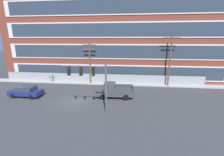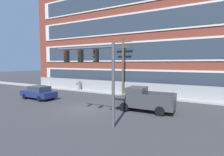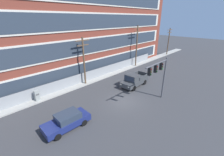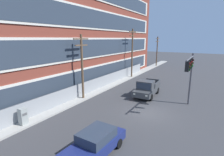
# 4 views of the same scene
# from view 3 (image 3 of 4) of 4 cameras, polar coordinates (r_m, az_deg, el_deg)

# --- Properties ---
(ground_plane) EXTENTS (160.00, 160.00, 0.00)m
(ground_plane) POSITION_cam_3_polar(r_m,az_deg,el_deg) (19.79, 4.46, -8.93)
(ground_plane) COLOR #38383A
(sidewalk_building_side) EXTENTS (80.00, 1.81, 0.16)m
(sidewalk_building_side) POSITION_cam_3_polar(r_m,az_deg,el_deg) (25.29, -10.40, -1.87)
(sidewalk_building_side) COLOR #9E9B93
(sidewalk_building_side) RESTS_ON ground
(brick_mill_building) EXTENTS (44.18, 9.98, 19.20)m
(brick_mill_building) POSITION_cam_3_polar(r_m,az_deg,el_deg) (30.23, -11.56, 20.54)
(brick_mill_building) COLOR brown
(brick_mill_building) RESTS_ON ground
(chain_link_fence) EXTENTS (37.31, 0.06, 1.76)m
(chain_link_fence) POSITION_cam_3_polar(r_m,az_deg,el_deg) (26.14, -8.18, 1.01)
(chain_link_fence) COLOR gray
(chain_link_fence) RESTS_ON ground
(traffic_signal_mast) EXTENTS (4.86, 0.43, 5.60)m
(traffic_signal_mast) POSITION_cam_3_polar(r_m,az_deg,el_deg) (18.89, 17.60, 2.18)
(traffic_signal_mast) COLOR #4C4C51
(traffic_signal_mast) RESTS_ON ground
(pickup_truck_dark_grey) EXTENTS (5.28, 2.30, 2.10)m
(pickup_truck_dark_grey) POSITION_cam_3_polar(r_m,az_deg,el_deg) (23.87, 8.41, -0.87)
(pickup_truck_dark_grey) COLOR #383A3D
(pickup_truck_dark_grey) RESTS_ON ground
(sedan_navy) EXTENTS (4.58, 2.11, 1.56)m
(sedan_navy) POSITION_cam_3_polar(r_m,az_deg,el_deg) (15.82, -16.76, -15.30)
(sedan_navy) COLOR navy
(sedan_navy) RESTS_ON ground
(utility_pole_near_corner) EXTENTS (2.42, 0.26, 7.55)m
(utility_pole_near_corner) POSITION_cam_3_polar(r_m,az_deg,el_deg) (23.65, -10.69, 7.05)
(utility_pole_near_corner) COLOR brown
(utility_pole_near_corner) RESTS_ON ground
(utility_pole_midblock) EXTENTS (2.68, 0.26, 8.74)m
(utility_pole_midblock) POSITION_cam_3_polar(r_m,az_deg,el_deg) (33.18, 9.40, 12.53)
(utility_pole_midblock) COLOR brown
(utility_pole_midblock) RESTS_ON ground
(utility_pole_far_east) EXTENTS (2.73, 0.26, 7.55)m
(utility_pole_far_east) POSITION_cam_3_polar(r_m,az_deg,el_deg) (46.95, 20.76, 13.37)
(utility_pole_far_east) COLOR brown
(utility_pole_far_east) RESTS_ON ground
(electrical_cabinet) EXTENTS (0.57, 0.54, 1.55)m
(electrical_cabinet) POSITION_cam_3_polar(r_m,az_deg,el_deg) (21.68, -26.66, -6.16)
(electrical_cabinet) COLOR #939993
(electrical_cabinet) RESTS_ON ground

